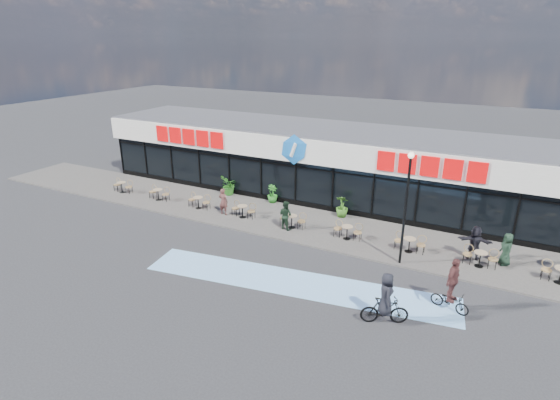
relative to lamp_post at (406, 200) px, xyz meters
name	(u,v)px	position (x,y,z in m)	size (l,w,h in m)	color
ground	(237,250)	(-7.74, -2.30, -3.31)	(120.00, 120.00, 0.00)	#28282B
sidewalk	(278,219)	(-7.74, 2.20, -3.26)	(44.00, 5.00, 0.10)	#55514B
bike_lane	(295,283)	(-3.74, -3.80, -3.31)	(14.00, 2.20, 0.01)	#80BAF2
building	(314,160)	(-7.74, 7.63, -0.97)	(30.60, 6.57, 4.75)	black
lamp_post	(406,200)	(0.00, 0.00, 0.00)	(0.28, 0.28, 5.44)	black
bistro_set_0	(123,186)	(-19.46, 1.43, -2.76)	(1.54, 0.62, 0.90)	tan
bistro_set_1	(159,193)	(-16.19, 1.43, -2.76)	(1.54, 0.62, 0.90)	tan
bistro_set_2	(199,201)	(-12.92, 1.43, -2.76)	(1.54, 0.62, 0.90)	tan
bistro_set_3	(243,210)	(-9.65, 1.43, -2.76)	(1.54, 0.62, 0.90)	tan
bistro_set_4	(293,220)	(-6.39, 1.43, -2.76)	(1.54, 0.62, 0.90)	tan
bistro_set_5	(348,230)	(-3.12, 1.43, -2.76)	(1.54, 0.62, 0.90)	tan
bistro_set_6	(410,243)	(0.15, 1.43, -2.76)	(1.54, 0.62, 0.90)	tan
bistro_set_7	(480,257)	(3.41, 1.43, -2.76)	(1.54, 0.62, 0.90)	tan
potted_plant_left	(229,186)	(-12.56, 4.31, -2.54)	(1.21, 1.04, 1.34)	#296B1E
potted_plant_mid	(272,194)	(-9.25, 4.40, -2.62)	(0.66, 0.66, 1.18)	#246B1E
potted_plant_right	(342,206)	(-4.41, 4.17, -2.56)	(0.74, 0.74, 1.31)	#34661D
patron_left	(223,201)	(-10.93, 1.24, -2.38)	(0.61, 0.40, 1.66)	brown
patron_right	(285,215)	(-6.64, 1.05, -2.39)	(0.80, 0.63, 1.65)	black
pedestrian_a	(506,249)	(4.46, 2.09, -2.41)	(0.78, 0.51, 1.61)	black
pedestrian_c	(475,243)	(3.07, 2.02, -2.35)	(1.59, 0.51, 1.72)	black
cyclist_a	(385,304)	(0.49, -4.87, -2.45)	(1.89, 1.23, 2.13)	black
cyclist_b	(452,289)	(2.60, -2.86, -2.36)	(1.65, 1.16, 2.29)	black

